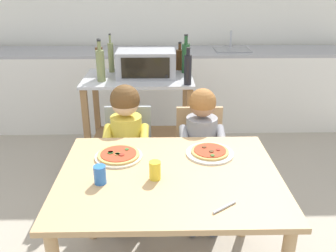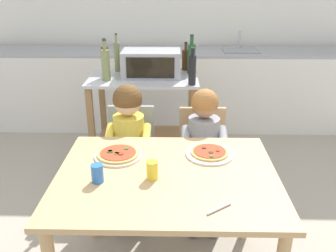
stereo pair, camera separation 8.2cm
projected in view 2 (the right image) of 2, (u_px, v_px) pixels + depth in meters
The scene contains 21 objects.
ground_plane at pixel (170, 181), 3.28m from camera, with size 11.32×11.32×0.00m, color #A89E8C.
back_wall_tiled at pixel (172, 7), 4.37m from camera, with size 4.96×0.12×2.70m.
kitchen_counter at pixel (172, 89), 4.34m from camera, with size 4.46×0.60×1.11m.
kitchen_island_cart at pixel (144, 110), 3.27m from camera, with size 0.94×0.60×0.90m.
toaster_oven at pixel (151, 63), 3.13m from camera, with size 0.49×0.33×0.22m.
bottle_slim_sauce at pixel (192, 69), 2.88m from camera, with size 0.06×0.06×0.30m.
bottle_brown_beer at pixel (117, 56), 3.27m from camera, with size 0.05×0.05×0.34m.
bottle_squat_spirits at pixel (191, 57), 3.22m from camera, with size 0.07×0.07×0.34m.
bottle_clear_vinegar at pixel (105, 61), 3.08m from camera, with size 0.06×0.06×0.33m.
bottle_dark_olive_oil at pixel (106, 64), 2.99m from camera, with size 0.07×0.07×0.34m.
bottle_tall_green_wine at pixel (186, 59), 3.33m from camera, with size 0.07×0.07×0.25m.
dining_table at pixel (167, 190), 1.98m from camera, with size 1.18×0.93×0.75m.
dining_chair_left at pixel (131, 153), 2.75m from camera, with size 0.36×0.36×0.81m.
dining_chair_right at pixel (202, 155), 2.72m from camera, with size 0.36×0.36×0.81m.
child_in_yellow_shirt at pixel (128, 136), 2.57m from camera, with size 0.32×0.42×1.01m.
child_in_grey_shirt at pixel (204, 142), 2.54m from camera, with size 0.32×0.42×0.99m.
pizza_plate_cream at pixel (118, 155), 2.12m from camera, with size 0.28×0.28×0.03m.
pizza_plate_white at pixel (209, 153), 2.14m from camera, with size 0.28×0.28×0.03m.
drinking_cup_blue at pixel (97, 173), 1.85m from camera, with size 0.06×0.06×0.10m, color blue.
drinking_cup_yellow at pixel (152, 170), 1.88m from camera, with size 0.06×0.06×0.10m, color yellow.
serving_spoon at pixel (219, 209), 1.65m from camera, with size 0.01×0.01×0.14m, color #B7BABF.
Camera 2 is at (0.04, -1.69, 1.74)m, focal length 38.99 mm.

